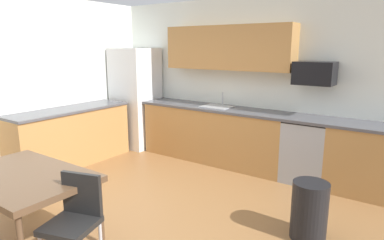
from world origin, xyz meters
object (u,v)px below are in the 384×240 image
Objects in this scene: oven_range at (307,151)px; dining_table at (22,180)px; microwave at (315,73)px; trash_bin at (309,210)px; chair_near_table at (75,216)px; refrigerator at (136,98)px.

oven_range is 0.65× the size of dining_table.
microwave is 2.09m from trash_bin.
oven_range reaches higher than trash_bin.
oven_range is 3.32m from chair_near_table.
oven_range is 1.69× the size of microwave.
chair_near_table reaches higher than dining_table.
microwave is 0.64× the size of chair_near_table.
microwave is (0.00, 0.10, 1.10)m from oven_range.
refrigerator is at bearing -178.61° from oven_range.
microwave is at bearing 90.00° from oven_range.
dining_table is at bearing -64.13° from refrigerator.
microwave is 3.84m from dining_table.
dining_table reaches higher than trash_bin.
microwave is at bearing 61.57° from dining_table.
dining_table is (1.51, -3.11, -0.28)m from refrigerator.
microwave reaches higher than oven_range.
trash_bin is (3.77, -1.42, -0.65)m from refrigerator.
refrigerator is 4.08m from trash_bin.
chair_near_table is at bearing -107.50° from microwave.
trash_bin is (0.48, -1.50, -0.16)m from oven_range.
chair_near_table is at bearing -108.02° from oven_range.
microwave is at bearing 106.76° from trash_bin.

